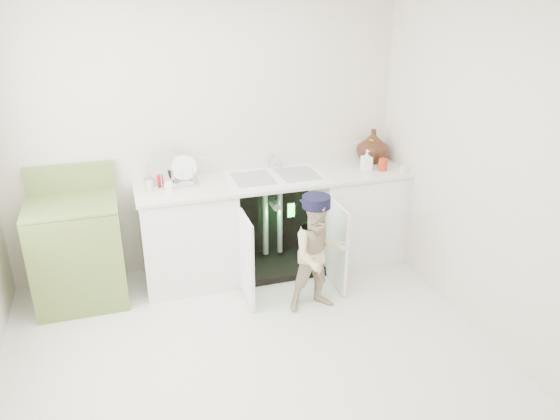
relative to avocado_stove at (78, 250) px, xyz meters
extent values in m
plane|color=beige|center=(1.16, -1.18, -0.45)|extent=(3.50, 3.50, 0.00)
cube|color=beige|center=(1.16, 0.32, 0.80)|extent=(3.50, 2.50, 0.02)
cube|color=beige|center=(1.16, -2.68, 0.80)|extent=(3.50, 2.50, 0.02)
cube|color=beige|center=(2.91, -1.18, 0.80)|extent=(2.50, 3.00, 0.02)
cube|color=white|center=(0.91, 0.02, -0.02)|extent=(0.80, 0.60, 0.86)
cube|color=white|center=(2.51, 0.02, -0.02)|extent=(0.80, 0.60, 0.86)
cube|color=black|center=(1.71, 0.29, -0.02)|extent=(0.80, 0.06, 0.86)
cube|color=black|center=(1.71, 0.02, -0.42)|extent=(0.80, 0.60, 0.06)
cylinder|color=gray|center=(1.64, 0.12, 0.00)|extent=(0.05, 0.05, 0.70)
cylinder|color=gray|center=(1.78, 0.12, 0.00)|extent=(0.05, 0.05, 0.70)
cylinder|color=gray|center=(1.71, 0.07, 0.17)|extent=(0.07, 0.18, 0.07)
cube|color=white|center=(1.31, -0.48, -0.05)|extent=(0.03, 0.40, 0.76)
cube|color=white|center=(2.11, -0.48, -0.05)|extent=(0.02, 0.40, 0.76)
cube|color=beige|center=(1.71, 0.02, 0.43)|extent=(2.44, 0.64, 0.03)
cube|color=beige|center=(1.71, 0.31, 0.52)|extent=(2.44, 0.02, 0.15)
cube|color=white|center=(1.71, 0.02, 0.44)|extent=(0.85, 0.55, 0.02)
cube|color=gray|center=(1.51, 0.02, 0.45)|extent=(0.34, 0.40, 0.01)
cube|color=gray|center=(1.92, 0.02, 0.45)|extent=(0.34, 0.40, 0.01)
cylinder|color=silver|center=(1.71, 0.24, 0.54)|extent=(0.03, 0.03, 0.17)
cylinder|color=silver|center=(1.71, 0.18, 0.61)|extent=(0.02, 0.14, 0.02)
cylinder|color=silver|center=(1.82, 0.24, 0.49)|extent=(0.04, 0.04, 0.06)
cylinder|color=white|center=(2.84, -0.29, 0.10)|extent=(0.01, 0.01, 0.70)
cube|color=white|center=(2.84, -0.20, 0.48)|extent=(0.04, 0.02, 0.06)
cube|color=silver|center=(0.81, 0.14, 0.46)|extent=(0.44, 0.30, 0.02)
cylinder|color=silver|center=(0.77, 0.16, 0.53)|extent=(0.28, 0.10, 0.27)
cylinder|color=white|center=(0.93, 0.14, 0.52)|extent=(0.22, 0.06, 0.21)
cylinder|color=silver|center=(0.64, 0.04, 0.53)|extent=(0.01, 0.01, 0.13)
cylinder|color=silver|center=(0.72, 0.04, 0.53)|extent=(0.01, 0.01, 0.13)
cylinder|color=silver|center=(0.81, 0.04, 0.53)|extent=(0.01, 0.01, 0.13)
cylinder|color=silver|center=(0.90, 0.04, 0.53)|extent=(0.01, 0.01, 0.13)
cylinder|color=silver|center=(0.99, 0.04, 0.53)|extent=(0.01, 0.01, 0.13)
imported|color=#4A2F15|center=(2.71, 0.16, 0.60)|extent=(0.30, 0.30, 0.31)
imported|color=orange|center=(2.67, 0.12, 0.56)|extent=(0.09, 0.09, 0.24)
imported|color=white|center=(2.56, -0.04, 0.54)|extent=(0.08, 0.09, 0.19)
cylinder|color=#AE260E|center=(2.69, -0.10, 0.50)|extent=(0.08, 0.08, 0.11)
cylinder|color=#AB0E16|center=(0.72, 0.10, 0.50)|extent=(0.05, 0.05, 0.10)
cylinder|color=beige|center=(0.62, 0.02, 0.49)|extent=(0.06, 0.06, 0.08)
cylinder|color=black|center=(0.81, 0.14, 0.51)|extent=(0.04, 0.04, 0.12)
cube|color=white|center=(0.77, -0.08, 0.49)|extent=(0.05, 0.05, 0.09)
cube|color=olive|center=(0.00, -0.01, -0.03)|extent=(0.71, 0.65, 0.86)
cube|color=olive|center=(0.00, -0.01, 0.42)|extent=(0.71, 0.65, 0.02)
cube|color=olive|center=(0.00, 0.28, 0.53)|extent=(0.71, 0.06, 0.22)
cylinder|color=black|center=(-0.18, -0.17, 0.41)|extent=(0.16, 0.16, 0.02)
cylinder|color=silver|center=(-0.18, -0.17, 0.42)|extent=(0.19, 0.19, 0.01)
cylinder|color=black|center=(-0.18, 0.15, 0.41)|extent=(0.16, 0.16, 0.02)
cylinder|color=silver|center=(-0.18, 0.15, 0.42)|extent=(0.19, 0.19, 0.01)
cylinder|color=black|center=(0.18, -0.17, 0.41)|extent=(0.16, 0.16, 0.02)
cylinder|color=silver|center=(0.18, -0.17, 0.42)|extent=(0.19, 0.19, 0.01)
cylinder|color=black|center=(0.18, 0.15, 0.41)|extent=(0.16, 0.16, 0.02)
cylinder|color=silver|center=(0.18, 0.15, 0.42)|extent=(0.19, 0.19, 0.01)
imported|color=tan|center=(1.84, -0.73, 0.03)|extent=(0.47, 0.37, 0.97)
cylinder|color=black|center=(1.84, -0.73, 0.48)|extent=(0.22, 0.22, 0.09)
cube|color=black|center=(1.84, -0.63, 0.45)|extent=(0.17, 0.09, 0.01)
cube|color=black|center=(1.74, -0.32, 0.27)|extent=(0.07, 0.01, 0.14)
cube|color=#26F23F|center=(1.74, -0.33, 0.27)|extent=(0.06, 0.00, 0.12)
camera|label=1|loc=(0.40, -4.31, 2.07)|focal=35.00mm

